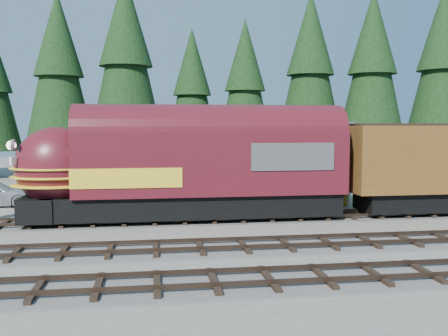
{
  "coord_description": "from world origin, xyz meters",
  "views": [
    {
      "loc": [
        -6.12,
        -21.87,
        5.11
      ],
      "look_at": [
        -2.34,
        4.0,
        2.82
      ],
      "focal_mm": 40.0,
      "sensor_mm": 36.0,
      "label": 1
    }
  ],
  "objects": [
    {
      "name": "pickup_truck_a",
      "position": [
        -9.59,
        8.16,
        0.99
      ],
      "size": [
        7.61,
        4.63,
        1.97
      ],
      "primitive_type": "imported",
      "rotation": [
        0.0,
        0.0,
        1.77
      ],
      "color": "black",
      "rests_on": "ground"
    },
    {
      "name": "conifer_backdrop",
      "position": [
        5.78,
        24.95,
        10.44
      ],
      "size": [
        79.57,
        22.4,
        17.42
      ],
      "color": "black",
      "rests_on": "ground"
    },
    {
      "name": "track_spur",
      "position": [
        -10.0,
        18.0,
        0.06
      ],
      "size": [
        32.0,
        3.2,
        0.33
      ],
      "color": "#4C4947",
      "rests_on": "ground"
    },
    {
      "name": "track_siding",
      "position": [
        10.0,
        4.0,
        0.06
      ],
      "size": [
        68.0,
        3.2,
        0.33
      ],
      "color": "#4C4947",
      "rests_on": "ground"
    },
    {
      "name": "locomotive",
      "position": [
        -4.82,
        4.0,
        2.7
      ],
      "size": [
        17.14,
        3.41,
        4.66
      ],
      "color": "black",
      "rests_on": "ground"
    },
    {
      "name": "depot",
      "position": [
        -0.0,
        10.5,
        2.96
      ],
      "size": [
        12.8,
        7.0,
        5.3
      ],
      "color": "gold",
      "rests_on": "ground"
    },
    {
      "name": "ground",
      "position": [
        0.0,
        0.0,
        0.0
      ],
      "size": [
        120.0,
        120.0,
        0.0
      ],
      "primitive_type": "plane",
      "color": "#6B665B",
      "rests_on": "ground"
    },
    {
      "name": "caboose",
      "position": [
        -7.03,
        18.0,
        2.32
      ],
      "size": [
        8.82,
        2.56,
        4.59
      ],
      "color": "black",
      "rests_on": "ground"
    }
  ]
}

